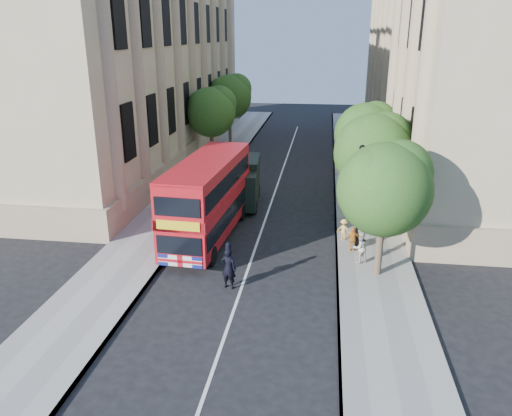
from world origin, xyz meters
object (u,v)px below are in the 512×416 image
at_px(lamp_post, 359,201).
at_px(police_constable, 229,268).
at_px(double_decker_bus, 208,197).
at_px(woman_pedestrian, 360,247).
at_px(box_van, 242,183).

xyz_separation_m(lamp_post, police_constable, (-5.53, -5.00, -1.60)).
relative_size(lamp_post, double_decker_bus, 0.57).
distance_m(lamp_post, double_decker_bus, 7.61).
distance_m(police_constable, woman_pedestrian, 6.38).
height_order(police_constable, woman_pedestrian, police_constable).
xyz_separation_m(double_decker_bus, box_van, (0.81, 5.58, -0.90)).
bearing_deg(box_van, police_constable, -87.88).
bearing_deg(police_constable, woman_pedestrian, -137.38).
bearing_deg(woman_pedestrian, box_van, -79.24).
distance_m(lamp_post, woman_pedestrian, 2.53).
xyz_separation_m(lamp_post, woman_pedestrian, (0.07, -1.94, -1.63)).
bearing_deg(police_constable, box_van, -69.43).
xyz_separation_m(double_decker_bus, police_constable, (2.07, -5.26, -1.37)).
distance_m(double_decker_bus, box_van, 5.70).
relative_size(lamp_post, police_constable, 2.83).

